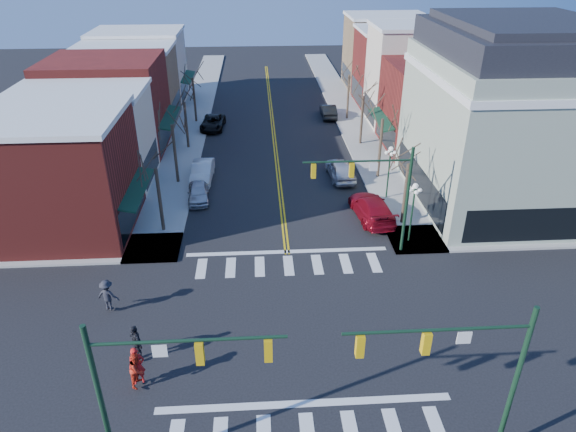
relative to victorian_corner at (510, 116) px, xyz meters
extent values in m
plane|color=black|center=(-16.50, -14.50, -6.66)|extent=(160.00, 160.00, 0.00)
cube|color=#9E9B93|center=(-25.25, 5.50, -6.58)|extent=(3.50, 70.00, 0.15)
cube|color=#9E9B93|center=(-7.75, 5.50, -6.58)|extent=(3.50, 70.00, 0.15)
cube|color=maroon|center=(-32.00, -2.75, -2.66)|extent=(10.00, 8.50, 8.00)
cube|color=beige|center=(-32.00, 5.00, -2.91)|extent=(10.00, 7.00, 7.50)
cube|color=maroon|center=(-32.00, 13.00, -2.41)|extent=(10.00, 9.00, 8.50)
cube|color=#A18058|center=(-32.00, 21.25, -2.76)|extent=(10.00, 7.50, 7.80)
cube|color=beige|center=(-32.00, 29.00, -2.56)|extent=(10.00, 8.00, 8.20)
cube|color=maroon|center=(-1.00, 11.25, -2.66)|extent=(10.00, 8.50, 8.00)
cube|color=beige|center=(-1.00, 19.00, -1.66)|extent=(10.00, 7.00, 10.00)
cube|color=maroon|center=(-1.00, 26.50, -2.41)|extent=(10.00, 8.00, 8.50)
cube|color=#A18058|center=(-1.00, 34.50, -2.16)|extent=(10.00, 8.00, 9.00)
cube|color=#98A48E|center=(0.00, 0.00, -1.16)|extent=(12.00, 14.00, 11.00)
cube|color=white|center=(0.00, 0.00, 2.94)|extent=(12.25, 14.25, 0.50)
cube|color=black|center=(0.00, 0.00, 5.24)|extent=(11.40, 13.40, 1.80)
cube|color=black|center=(0.00, 0.00, 6.34)|extent=(9.80, 11.80, 0.60)
cylinder|color=#14331E|center=(-23.90, -21.90, -3.06)|extent=(0.20, 0.20, 7.20)
cylinder|color=#14331E|center=(-20.65, -21.90, -0.26)|extent=(6.50, 0.12, 0.12)
cube|color=gold|center=(-20.33, -21.90, -0.81)|extent=(0.28, 0.28, 0.90)
cube|color=gold|center=(-18.05, -21.90, -0.81)|extent=(0.28, 0.28, 0.90)
cylinder|color=#14331E|center=(-9.10, -21.90, -3.06)|extent=(0.20, 0.20, 7.20)
cylinder|color=#14331E|center=(-12.35, -21.90, -0.26)|extent=(6.50, 0.12, 0.12)
cube|color=gold|center=(-12.68, -21.90, -0.81)|extent=(0.28, 0.28, 0.90)
cube|color=gold|center=(-14.95, -21.90, -0.81)|extent=(0.28, 0.28, 0.90)
cylinder|color=#14331E|center=(-9.10, -7.10, -3.06)|extent=(0.20, 0.20, 7.20)
cylinder|color=#14331E|center=(-12.35, -7.10, -0.26)|extent=(6.50, 0.12, 0.12)
cube|color=gold|center=(-12.68, -7.10, -0.81)|extent=(0.28, 0.28, 0.90)
cube|color=gold|center=(-14.95, -7.10, -0.81)|extent=(0.28, 0.28, 0.90)
cylinder|color=#14331E|center=(-8.30, -6.00, -4.66)|extent=(0.12, 0.12, 4.00)
sphere|color=white|center=(-8.30, -6.00, -2.51)|extent=(0.36, 0.36, 0.36)
cylinder|color=#14331E|center=(-8.30, 0.50, -4.66)|extent=(0.12, 0.12, 4.00)
sphere|color=white|center=(-8.30, 0.50, -2.51)|extent=(0.36, 0.36, 0.36)
cylinder|color=#382B21|center=(-24.90, -3.50, -4.28)|extent=(0.24, 0.24, 4.76)
cylinder|color=#382B21|center=(-24.90, 4.50, -4.14)|extent=(0.24, 0.24, 5.04)
cylinder|color=#382B21|center=(-24.90, 12.50, -4.38)|extent=(0.24, 0.24, 4.55)
cylinder|color=#382B21|center=(-24.90, 20.50, -4.21)|extent=(0.24, 0.24, 4.90)
cylinder|color=#382B21|center=(-8.10, -3.50, -4.35)|extent=(0.24, 0.24, 4.62)
cylinder|color=#382B21|center=(-8.10, 4.50, -4.07)|extent=(0.24, 0.24, 5.18)
cylinder|color=#382B21|center=(-8.10, 12.50, -4.24)|extent=(0.24, 0.24, 4.83)
cylinder|color=#382B21|center=(-8.10, 20.50, -4.17)|extent=(0.24, 0.24, 4.97)
imported|color=#B7B7BC|center=(-22.90, 1.25, -5.98)|extent=(1.94, 4.08, 1.35)
imported|color=silver|center=(-22.90, 4.93, -5.89)|extent=(1.79, 4.73, 1.54)
imported|color=black|center=(-22.90, 18.18, -5.98)|extent=(2.63, 5.05, 1.36)
imported|color=maroon|center=(-10.10, -2.49, -5.84)|extent=(2.89, 5.83, 1.63)
imported|color=silver|center=(-11.29, 4.60, -5.84)|extent=(2.24, 4.91, 1.63)
imported|color=black|center=(-10.10, 21.41, -5.92)|extent=(1.58, 4.46, 1.47)
imported|color=red|center=(-23.89, -17.51, -5.54)|extent=(0.81, 0.65, 1.93)
imported|color=red|center=(-23.87, -17.61, -5.61)|extent=(0.90, 1.03, 1.80)
imported|color=black|center=(-24.25, -15.91, -5.55)|extent=(1.04, 1.18, 1.92)
imported|color=#212129|center=(-26.50, -12.11, -5.58)|extent=(1.31, 0.92, 1.85)
camera|label=1|loc=(-18.20, -34.84, 11.32)|focal=32.00mm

